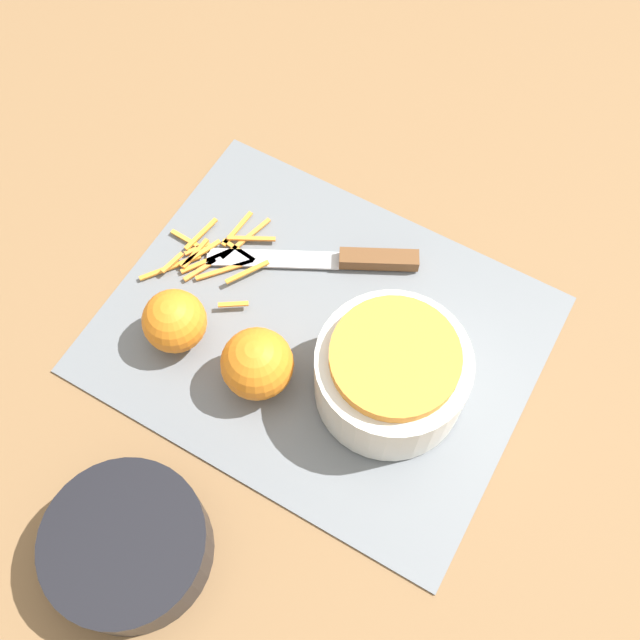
# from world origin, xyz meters

# --- Properties ---
(ground_plane) EXTENTS (4.00, 4.00, 0.00)m
(ground_plane) POSITION_xyz_m (0.00, 0.00, 0.00)
(ground_plane) COLOR olive
(cutting_board) EXTENTS (0.45, 0.36, 0.01)m
(cutting_board) POSITION_xyz_m (0.00, 0.00, 0.00)
(cutting_board) COLOR slate
(cutting_board) RESTS_ON ground_plane
(bowl_speckled) EXTENTS (0.15, 0.15, 0.09)m
(bowl_speckled) POSITION_xyz_m (-0.09, 0.02, 0.05)
(bowl_speckled) COLOR silver
(bowl_speckled) RESTS_ON cutting_board
(bowl_dark) EXTENTS (0.15, 0.15, 0.06)m
(bowl_dark) POSITION_xyz_m (0.04, 0.28, 0.03)
(bowl_dark) COLOR black
(bowl_dark) RESTS_ON ground_plane
(knife) EXTENTS (0.22, 0.13, 0.02)m
(knife) POSITION_xyz_m (0.01, -0.09, 0.01)
(knife) COLOR brown
(knife) RESTS_ON cutting_board
(orange_left) EXTENTS (0.07, 0.07, 0.07)m
(orange_left) POSITION_xyz_m (0.13, 0.08, 0.04)
(orange_left) COLOR orange
(orange_left) RESTS_ON cutting_board
(orange_right) EXTENTS (0.07, 0.07, 0.07)m
(orange_right) POSITION_xyz_m (0.03, 0.08, 0.04)
(orange_right) COLOR orange
(orange_right) RESTS_ON cutting_board
(peel_pile) EXTENTS (0.13, 0.14, 0.01)m
(peel_pile) POSITION_xyz_m (0.15, -0.02, 0.01)
(peel_pile) COLOR orange
(peel_pile) RESTS_ON cutting_board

